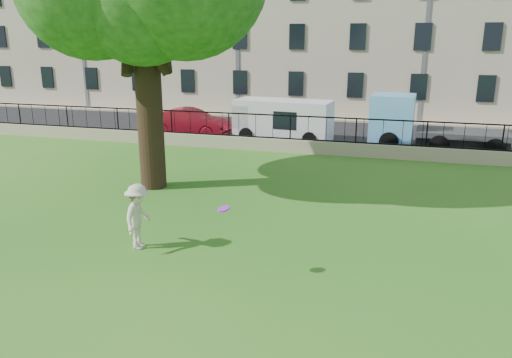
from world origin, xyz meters
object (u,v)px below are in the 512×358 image
(red_sedan, at_px, (190,122))
(white_van, at_px, (283,120))
(man, at_px, (138,217))
(frisbee, at_px, (223,209))
(blue_truck, at_px, (436,123))

(red_sedan, bearing_deg, white_van, -84.63)
(man, height_order, frisbee, man)
(man, xyz_separation_m, frisbee, (2.62, -0.94, 0.78))
(red_sedan, relative_size, blue_truck, 0.73)
(man, relative_size, red_sedan, 0.38)
(man, distance_m, blue_truck, 16.25)
(man, relative_size, frisbee, 6.25)
(blue_truck, bearing_deg, red_sedan, -176.74)
(man, bearing_deg, frisbee, -113.69)
(frisbee, height_order, white_van, white_van)
(frisbee, xyz_separation_m, blue_truck, (5.20, 15.18, -0.35))
(white_van, bearing_deg, red_sedan, -172.01)
(red_sedan, distance_m, white_van, 5.11)
(red_sedan, height_order, blue_truck, blue_truck)
(frisbee, relative_size, blue_truck, 0.04)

